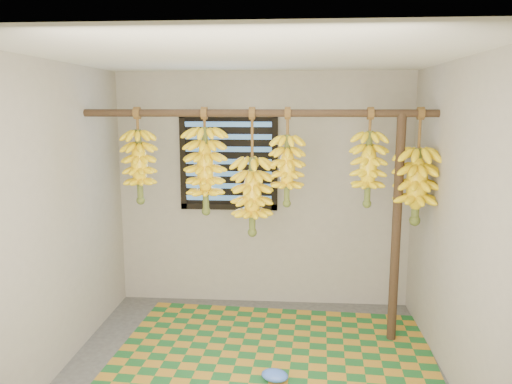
# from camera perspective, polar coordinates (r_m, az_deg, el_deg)

# --- Properties ---
(floor) EXTENTS (3.00, 3.00, 0.01)m
(floor) POSITION_cam_1_polar(r_m,az_deg,el_deg) (4.12, -0.62, -20.31)
(floor) COLOR #454545
(floor) RESTS_ON ground
(ceiling) EXTENTS (3.00, 3.00, 0.01)m
(ceiling) POSITION_cam_1_polar(r_m,az_deg,el_deg) (3.57, -0.69, 15.33)
(ceiling) COLOR silver
(ceiling) RESTS_ON wall_back
(wall_back) EXTENTS (3.00, 0.01, 2.40)m
(wall_back) POSITION_cam_1_polar(r_m,az_deg,el_deg) (5.13, 0.80, 0.18)
(wall_back) COLOR gray
(wall_back) RESTS_ON floor
(wall_left) EXTENTS (0.01, 3.00, 2.40)m
(wall_left) POSITION_cam_1_polar(r_m,az_deg,el_deg) (4.07, -22.27, -3.13)
(wall_left) COLOR gray
(wall_left) RESTS_ON floor
(wall_right) EXTENTS (0.01, 3.00, 2.40)m
(wall_right) POSITION_cam_1_polar(r_m,az_deg,el_deg) (3.84, 22.39, -3.91)
(wall_right) COLOR gray
(wall_right) RESTS_ON floor
(window) EXTENTS (1.00, 0.04, 1.00)m
(window) POSITION_cam_1_polar(r_m,az_deg,el_deg) (5.10, -3.15, 3.50)
(window) COLOR black
(window) RESTS_ON wall_back
(hanging_pole) EXTENTS (3.00, 0.06, 0.06)m
(hanging_pole) POSITION_cam_1_polar(r_m,az_deg,el_deg) (4.26, 0.15, 9.00)
(hanging_pole) COLOR #3E2A1D
(hanging_pole) RESTS_ON wall_left
(support_post) EXTENTS (0.08, 0.08, 2.00)m
(support_post) POSITION_cam_1_polar(r_m,az_deg,el_deg) (4.47, 15.74, -4.30)
(support_post) COLOR #3E2A1D
(support_post) RESTS_ON floor
(woven_mat) EXTENTS (2.75, 2.26, 0.01)m
(woven_mat) POSITION_cam_1_polar(r_m,az_deg,el_deg) (4.30, 1.90, -18.76)
(woven_mat) COLOR #1B5D27
(woven_mat) RESTS_ON floor
(plastic_bag) EXTENTS (0.24, 0.20, 0.09)m
(plastic_bag) POSITION_cam_1_polar(r_m,az_deg,el_deg) (4.02, 2.16, -20.21)
(plastic_bag) COLOR blue
(plastic_bag) RESTS_ON woven_mat
(banana_bunch_a) EXTENTS (0.28, 0.28, 0.84)m
(banana_bunch_a) POSITION_cam_1_polar(r_m,az_deg,el_deg) (4.48, -13.19, 2.87)
(banana_bunch_a) COLOR brown
(banana_bunch_a) RESTS_ON hanging_pole
(banana_bunch_b) EXTENTS (0.35, 0.35, 0.92)m
(banana_bunch_b) POSITION_cam_1_polar(r_m,az_deg,el_deg) (4.35, -5.81, 2.43)
(banana_bunch_b) COLOR brown
(banana_bunch_b) RESTS_ON hanging_pole
(banana_bunch_c) EXTENTS (0.34, 0.34, 1.11)m
(banana_bunch_c) POSITION_cam_1_polar(r_m,az_deg,el_deg) (4.33, -0.43, -0.49)
(banana_bunch_c) COLOR brown
(banana_bunch_c) RESTS_ON hanging_pole
(banana_bunch_d) EXTENTS (0.29, 0.29, 0.84)m
(banana_bunch_d) POSITION_cam_1_polar(r_m,az_deg,el_deg) (4.28, 3.57, 2.48)
(banana_bunch_d) COLOR brown
(banana_bunch_d) RESTS_ON hanging_pole
(banana_bunch_e) EXTENTS (0.35, 0.35, 0.98)m
(banana_bunch_e) POSITION_cam_1_polar(r_m,az_deg,el_deg) (4.42, 17.88, 0.68)
(banana_bunch_e) COLOR brown
(banana_bunch_e) RESTS_ON hanging_pole
(banana_bunch_f) EXTENTS (0.30, 0.30, 0.84)m
(banana_bunch_f) POSITION_cam_1_polar(r_m,az_deg,el_deg) (4.32, 12.71, 2.60)
(banana_bunch_f) COLOR brown
(banana_bunch_f) RESTS_ON hanging_pole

